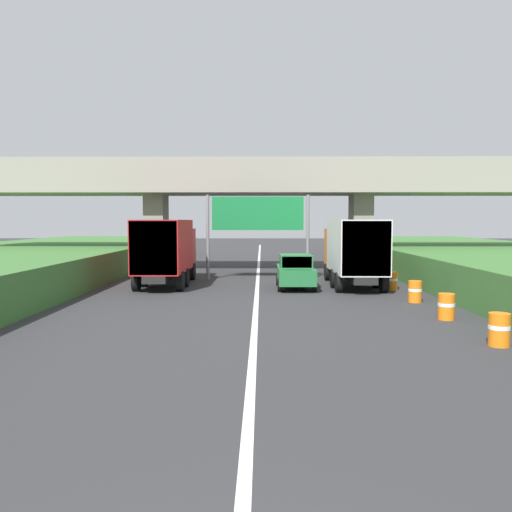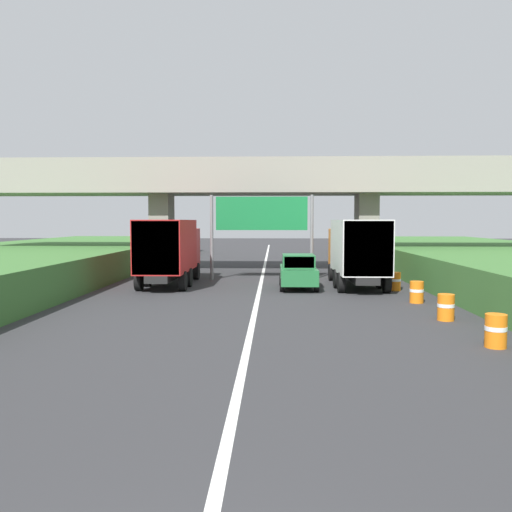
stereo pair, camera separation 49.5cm
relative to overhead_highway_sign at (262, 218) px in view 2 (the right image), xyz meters
name	(u,v)px [view 2 (the right image)]	position (x,y,z in m)	size (l,w,h in m)	color
lane_centre_stripe	(261,282)	(0.00, -1.18, -3.53)	(0.20, 91.62, 0.01)	white
overpass_bridge	(263,189)	(0.00, 5.27, 1.96)	(40.00, 4.80, 7.36)	gray
overhead_highway_sign	(262,218)	(0.00, 0.00, 0.00)	(5.88, 0.18, 4.86)	slate
truck_red	(170,249)	(-4.75, -2.56, -1.60)	(2.44, 7.30, 3.44)	black
truck_orange	(357,249)	(4.95, -2.89, -1.60)	(2.44, 7.30, 3.44)	black
car_green	(298,272)	(1.92, -3.70, -2.68)	(1.86, 4.10, 1.72)	#236B38
construction_barrel_1	(496,331)	(6.65, -15.90, -3.08)	(0.57, 0.57, 0.90)	orange
construction_barrel_2	(446,307)	(6.56, -12.05, -3.08)	(0.57, 0.57, 0.90)	orange
construction_barrel_3	(417,292)	(6.61, -8.19, -3.08)	(0.57, 0.57, 0.90)	orange
construction_barrel_4	(395,281)	(6.58, -4.34, -3.08)	(0.57, 0.57, 0.90)	orange
construction_barrel_5	(381,273)	(6.69, -0.49, -3.08)	(0.57, 0.57, 0.90)	orange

